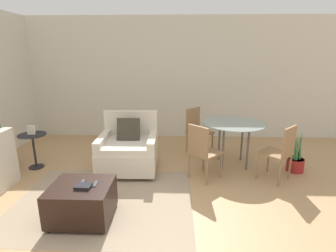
# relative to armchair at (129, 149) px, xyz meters

# --- Properties ---
(ground_plane) EXTENTS (20.00, 20.00, 0.00)m
(ground_plane) POSITION_rel_armchair_xyz_m (0.33, -1.89, -0.36)
(ground_plane) COLOR tan
(wall_back) EXTENTS (12.00, 0.06, 2.75)m
(wall_back) POSITION_rel_armchair_xyz_m (0.33, 1.92, 1.02)
(wall_back) COLOR beige
(wall_back) RESTS_ON ground_plane
(area_rug) EXTENTS (2.37, 1.89, 0.01)m
(area_rug) POSITION_rel_armchair_xyz_m (-0.15, -1.05, -0.35)
(area_rug) COLOR gray
(area_rug) RESTS_ON ground_plane
(armchair) EXTENTS (0.97, 0.97, 0.95)m
(armchair) POSITION_rel_armchair_xyz_m (0.00, 0.00, 0.00)
(armchair) COLOR beige
(armchair) RESTS_ON ground_plane
(ottoman) EXTENTS (0.71, 0.63, 0.45)m
(ottoman) POSITION_rel_armchair_xyz_m (-0.30, -1.46, -0.11)
(ottoman) COLOR black
(ottoman) RESTS_ON ground_plane
(book_stack) EXTENTS (0.19, 0.14, 0.03)m
(book_stack) POSITION_rel_armchair_xyz_m (-0.24, -1.51, 0.11)
(book_stack) COLOR black
(book_stack) RESTS_ON ottoman
(tv_remote_primary) EXTENTS (0.05, 0.14, 0.01)m
(tv_remote_primary) POSITION_rel_armchair_xyz_m (-0.13, -1.42, 0.09)
(tv_remote_primary) COLOR #333338
(tv_remote_primary) RESTS_ON ottoman
(tv_remote_secondary) EXTENTS (0.06, 0.17, 0.01)m
(tv_remote_secondary) POSITION_rel_armchair_xyz_m (-0.30, -1.41, 0.09)
(tv_remote_secondary) COLOR #333338
(tv_remote_secondary) RESTS_ON ottoman
(potted_plant) EXTENTS (0.40, 0.40, 1.18)m
(potted_plant) POSITION_rel_armchair_xyz_m (-2.19, -0.11, -0.11)
(potted_plant) COLOR maroon
(potted_plant) RESTS_ON ground_plane
(side_table) EXTENTS (0.46, 0.46, 0.61)m
(side_table) POSITION_rel_armchair_xyz_m (-1.65, -0.01, 0.07)
(side_table) COLOR black
(side_table) RESTS_ON ground_plane
(picture_frame) EXTENTS (0.13, 0.06, 0.16)m
(picture_frame) POSITION_rel_armchair_xyz_m (-1.65, -0.01, 0.33)
(picture_frame) COLOR silver
(picture_frame) RESTS_ON side_table
(dining_table) EXTENTS (1.07, 1.07, 0.78)m
(dining_table) POSITION_rel_armchair_xyz_m (1.82, 0.24, 0.33)
(dining_table) COLOR #8C9E99
(dining_table) RESTS_ON ground_plane
(dining_chair_near_left) EXTENTS (0.59, 0.59, 0.90)m
(dining_chair_near_left) POSITION_rel_armchair_xyz_m (1.22, -0.37, 0.16)
(dining_chair_near_left) COLOR #93704C
(dining_chair_near_left) RESTS_ON ground_plane
(dining_chair_near_right) EXTENTS (0.59, 0.59, 0.90)m
(dining_chair_near_right) POSITION_rel_armchair_xyz_m (2.43, -0.37, 0.16)
(dining_chair_near_right) COLOR #93704C
(dining_chair_near_right) RESTS_ON ground_plane
(dining_chair_far_left) EXTENTS (0.59, 0.59, 0.90)m
(dining_chair_far_left) POSITION_rel_armchair_xyz_m (1.22, 0.84, 0.16)
(dining_chair_far_left) COLOR #93704C
(dining_chair_far_left) RESTS_ON ground_plane
(potted_plant_small) EXTENTS (0.28, 0.28, 0.72)m
(potted_plant_small) POSITION_rel_armchair_xyz_m (2.84, 0.00, -0.17)
(potted_plant_small) COLOR maroon
(potted_plant_small) RESTS_ON ground_plane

